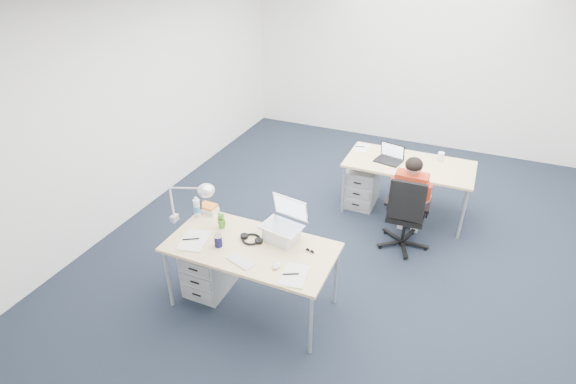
{
  "coord_description": "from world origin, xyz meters",
  "views": [
    {
      "loc": [
        0.92,
        -4.25,
        3.31
      ],
      "look_at": [
        -0.76,
        -0.39,
        0.85
      ],
      "focal_mm": 28.0,
      "sensor_mm": 36.0,
      "label": 1
    }
  ],
  "objects": [
    {
      "name": "dark_laptop",
      "position": [
        0.03,
        1.02,
        0.85
      ],
      "size": [
        0.39,
        0.38,
        0.24
      ],
      "primitive_type": null,
      "rotation": [
        0.0,
        0.0,
        -0.22
      ],
      "color": "black",
      "rests_on": "desk_far"
    },
    {
      "name": "room",
      "position": [
        0.0,
        0.0,
        1.71
      ],
      "size": [
        6.02,
        7.02,
        2.8
      ],
      "color": "white",
      "rests_on": "ground"
    },
    {
      "name": "desk_far",
      "position": [
        0.29,
        1.09,
        0.68
      ],
      "size": [
        1.6,
        0.8,
        0.73
      ],
      "color": "#DABB7E",
      "rests_on": "ground"
    },
    {
      "name": "desk_lamp",
      "position": [
        -1.51,
        -1.21,
        1.0
      ],
      "size": [
        0.51,
        0.3,
        0.55
      ],
      "primitive_type": null,
      "rotation": [
        0.0,
        0.0,
        -0.28
      ],
      "color": "silver",
      "rests_on": "desk_near"
    },
    {
      "name": "silver_laptop",
      "position": [
        -0.54,
        -1.06,
        0.93
      ],
      "size": [
        0.42,
        0.36,
        0.4
      ],
      "primitive_type": null,
      "rotation": [
        0.0,
        0.0,
        -0.17
      ],
      "color": "silver",
      "rests_on": "desk_near"
    },
    {
      "name": "headphones",
      "position": [
        -0.8,
        -1.19,
        0.75
      ],
      "size": [
        0.25,
        0.2,
        0.04
      ],
      "primitive_type": null,
      "rotation": [
        0.0,
        0.0,
        -0.09
      ],
      "color": "black",
      "rests_on": "desk_near"
    },
    {
      "name": "far_cup",
      "position": [
        0.64,
        1.32,
        0.79
      ],
      "size": [
        0.09,
        0.09,
        0.11
      ],
      "primitive_type": "cylinder",
      "rotation": [
        0.0,
        0.0,
        -0.18
      ],
      "color": "white",
      "rests_on": "desk_far"
    },
    {
      "name": "desk_near",
      "position": [
        -0.76,
        -1.27,
        0.68
      ],
      "size": [
        1.6,
        0.8,
        0.73
      ],
      "color": "#DABB7E",
      "rests_on": "ground"
    },
    {
      "name": "cordless_phone",
      "position": [
        -1.51,
        -0.98,
        0.8
      ],
      "size": [
        0.04,
        0.02,
        0.13
      ],
      "primitive_type": "cube",
      "rotation": [
        0.0,
        0.0,
        -0.03
      ],
      "color": "black",
      "rests_on": "desk_near"
    },
    {
      "name": "book_stack",
      "position": [
        -1.45,
        -0.92,
        0.77
      ],
      "size": [
        0.22,
        0.2,
        0.08
      ],
      "primitive_type": "cube",
      "rotation": [
        0.0,
        0.0,
        -0.36
      ],
      "color": "silver",
      "rests_on": "desk_near"
    },
    {
      "name": "drawer_pedestal_near",
      "position": [
        -1.29,
        -1.25,
        0.28
      ],
      "size": [
        0.4,
        0.5,
        0.55
      ],
      "primitive_type": "cube",
      "color": "#ACB0B2",
      "rests_on": "ground"
    },
    {
      "name": "can_koozie",
      "position": [
        -1.04,
        -1.39,
        0.79
      ],
      "size": [
        0.09,
        0.09,
        0.12
      ],
      "primitive_type": "cylinder",
      "rotation": [
        0.0,
        0.0,
        0.28
      ],
      "color": "#141239",
      "rests_on": "desk_near"
    },
    {
      "name": "floor",
      "position": [
        0.0,
        0.0,
        0.0
      ],
      "size": [
        7.0,
        7.0,
        0.0
      ],
      "primitive_type": "plane",
      "color": "black",
      "rests_on": "ground"
    },
    {
      "name": "water_bottle",
      "position": [
        -1.51,
        -1.03,
        0.84
      ],
      "size": [
        0.08,
        0.08,
        0.22
      ],
      "primitive_type": "cylinder",
      "rotation": [
        0.0,
        0.0,
        -0.22
      ],
      "color": "silver",
      "rests_on": "desk_near"
    },
    {
      "name": "bear_figurine",
      "position": [
        -1.17,
        -1.11,
        0.82
      ],
      "size": [
        0.1,
        0.07,
        0.17
      ],
      "primitive_type": null,
      "rotation": [
        0.0,
        0.0,
        0.07
      ],
      "color": "#2C771F",
      "rests_on": "desk_near"
    },
    {
      "name": "sunglasses",
      "position": [
        -0.22,
        -1.13,
        0.74
      ],
      "size": [
        0.1,
        0.06,
        0.02
      ],
      "primitive_type": null,
      "rotation": [
        0.0,
        0.0,
        -0.23
      ],
      "color": "black",
      "rests_on": "desk_near"
    },
    {
      "name": "seated_person",
      "position": [
        0.43,
        0.47,
        0.58
      ],
      "size": [
        0.36,
        0.63,
        1.16
      ],
      "rotation": [
        0.0,
        0.0,
        -0.01
      ],
      "color": "red",
      "rests_on": "ground"
    },
    {
      "name": "office_chair",
      "position": [
        0.43,
        0.3,
        0.27
      ],
      "size": [
        0.63,
        0.63,
        0.97
      ],
      "rotation": [
        0.0,
        0.0,
        0.03
      ],
      "color": "black",
      "rests_on": "ground"
    },
    {
      "name": "papers_left",
      "position": [
        -1.31,
        -1.42,
        0.74
      ],
      "size": [
        0.31,
        0.39,
        0.01
      ],
      "primitive_type": "cube",
      "rotation": [
        0.0,
        0.0,
        0.24
      ],
      "color": "#E4E284",
      "rests_on": "desk_near"
    },
    {
      "name": "far_papers",
      "position": [
        -0.4,
        1.3,
        0.73
      ],
      "size": [
        0.21,
        0.29,
        0.01
      ],
      "primitive_type": "cube",
      "rotation": [
        0.0,
        0.0,
        -0.05
      ],
      "color": "white",
      "rests_on": "desk_far"
    },
    {
      "name": "wireless_keyboard",
      "position": [
        -0.75,
        -1.51,
        0.74
      ],
      "size": [
        0.3,
        0.2,
        0.01
      ],
      "primitive_type": "cube",
      "rotation": [
        0.0,
        0.0,
        -0.32
      ],
      "color": "white",
      "rests_on": "desk_near"
    },
    {
      "name": "drawer_pedestal_far",
      "position": [
        -0.29,
        1.07,
        0.28
      ],
      "size": [
        0.4,
        0.5,
        0.55
      ],
      "primitive_type": "cube",
      "color": "#ACB0B2",
      "rests_on": "ground"
    },
    {
      "name": "computer_mouse",
      "position": [
        -0.41,
        -1.46,
        0.75
      ],
      "size": [
        0.07,
        0.1,
        0.04
      ],
      "primitive_type": "ellipsoid",
      "rotation": [
        0.0,
        0.0,
        -0.05
      ],
      "color": "white",
      "rests_on": "desk_near"
    },
    {
      "name": "papers_right",
      "position": [
        -0.23,
        -1.5,
        0.74
      ],
      "size": [
        0.26,
        0.34,
        0.01
      ],
      "primitive_type": "cube",
      "rotation": [
        0.0,
        0.0,
        0.17
      ],
      "color": "#E4E284",
      "rests_on": "desk_near"
    }
  ]
}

